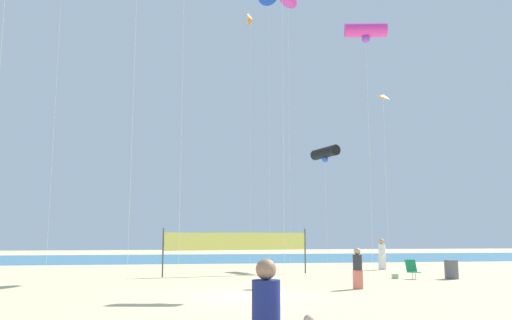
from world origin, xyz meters
TOP-DOWN VIEW (x-y plane):
  - ground_plane at (0.00, 0.00)m, footprint 120.00×120.00m
  - ocean_band at (0.00, 30.92)m, footprint 120.00×20.00m
  - mother_figure at (-1.32, -10.60)m, footprint 0.39×0.39m
  - beachgoer_white_shirt at (10.06, 12.65)m, footprint 0.42×0.42m
  - beachgoer_charcoal_shirt at (4.52, 1.78)m, footprint 0.36×0.36m
  - folding_beach_chair at (8.72, 5.89)m, footprint 0.52×0.65m
  - trash_barrel at (10.54, 5.58)m, footprint 0.63×0.63m
  - volleyball_net at (0.89, 9.67)m, footprint 7.73×1.64m
  - beach_handbag at (7.96, 6.15)m, footprint 0.29×0.14m
  - kite_black_tube at (7.14, 14.36)m, footprint 1.35×2.60m
  - kite_orange_delta at (2.97, 19.05)m, footprint 0.55×1.03m
  - kite_magenta_tube at (5.80, 3.42)m, footprint 1.92×0.95m
  - kite_orange_diamond at (7.73, 6.19)m, footprint 0.76×0.76m

SIDE VIEW (x-z plane):
  - ground_plane at x=0.00m, z-range 0.00..0.00m
  - ocean_band at x=0.00m, z-range 0.00..0.01m
  - beach_handbag at x=7.96m, z-range 0.00..0.23m
  - trash_barrel at x=10.54m, z-range 0.00..0.88m
  - folding_beach_chair at x=8.72m, z-range 0.02..0.91m
  - beachgoer_charcoal_shirt at x=4.52m, z-range 0.05..1.61m
  - mother_figure at x=-1.32m, z-range 0.06..1.76m
  - beachgoer_white_shirt at x=10.06m, z-range 0.06..1.90m
  - volleyball_net at x=0.89m, z-range 0.43..2.83m
  - kite_black_tube at x=7.14m, z-range 3.46..11.12m
  - kite_orange_diamond at x=7.73m, z-range 4.23..13.28m
  - kite_magenta_tube at x=5.80m, z-range 5.36..16.76m
  - kite_orange_delta at x=2.97m, z-range 8.70..27.20m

